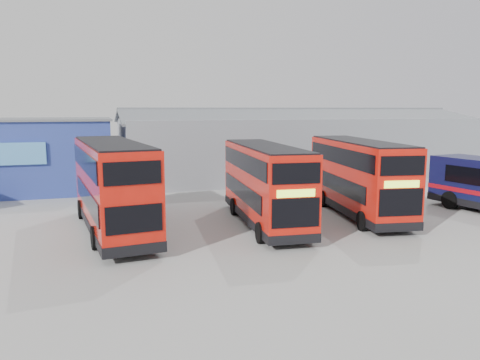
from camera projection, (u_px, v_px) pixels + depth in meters
ground_plane at (313, 241)px, 20.62m from camera, size 120.00×120.00×0.00m
office_block at (22, 155)px, 33.11m from camera, size 12.30×8.32×5.12m
maintenance_shed at (296, 145)px, 41.46m from camera, size 30.50×12.00×5.89m
double_decker_left at (113, 188)px, 21.86m from camera, size 3.57×10.34×4.29m
double_decker_centre at (265, 185)px, 23.41m from camera, size 3.07×9.63×4.01m
double_decker_right at (358, 178)px, 25.50m from camera, size 3.74×9.91×4.10m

